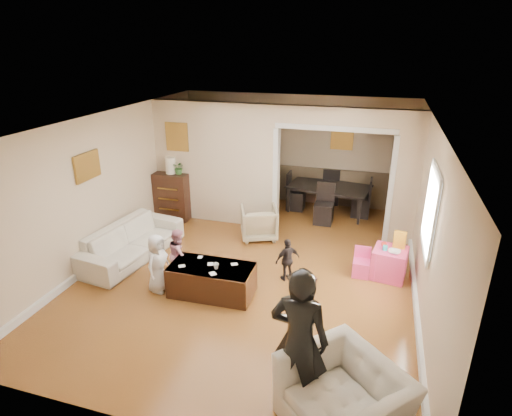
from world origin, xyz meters
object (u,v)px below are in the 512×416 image
(armchair_back, at_px, (259,223))
(child_kneel_b, at_px, (179,254))
(coffee_table, at_px, (212,280))
(adult_person, at_px, (299,341))
(armchair_front, at_px, (343,399))
(dining_table, at_px, (328,199))
(coffee_cup, at_px, (216,266))
(child_kneel_a, at_px, (158,263))
(sofa, at_px, (132,242))
(play_table, at_px, (389,263))
(child_toddler, at_px, (288,260))
(dresser, at_px, (173,196))
(cyan_cup, at_px, (385,248))
(table_lamp, at_px, (170,165))

(armchair_back, xyz_separation_m, child_kneel_b, (-0.84, -1.88, 0.12))
(coffee_table, distance_m, adult_person, 2.55)
(armchair_front, xyz_separation_m, coffee_table, (-2.23, 1.93, -0.13))
(dining_table, bearing_deg, adult_person, -76.19)
(coffee_cup, relative_size, child_kneel_a, 0.10)
(sofa, distance_m, child_kneel_a, 1.35)
(coffee_table, bearing_deg, coffee_cup, -26.57)
(dining_table, bearing_deg, sofa, -125.05)
(child_kneel_a, bearing_deg, play_table, -59.06)
(coffee_table, bearing_deg, child_kneel_b, 156.80)
(armchair_back, distance_m, child_toddler, 1.69)
(adult_person, bearing_deg, child_toddler, -71.93)
(dining_table, height_order, child_toddler, child_toddler)
(sofa, relative_size, play_table, 4.01)
(child_kneel_a, bearing_deg, coffee_cup, -75.85)
(coffee_table, xyz_separation_m, adult_person, (1.72, -1.77, 0.61))
(dresser, relative_size, child_kneel_a, 1.08)
(armchair_back, height_order, cyan_cup, armchair_back)
(sofa, bearing_deg, coffee_table, -102.97)
(coffee_table, relative_size, adult_person, 0.76)
(sofa, height_order, cyan_cup, sofa)
(dresser, height_order, table_lamp, table_lamp)
(dresser, xyz_separation_m, child_kneel_b, (1.29, -2.31, -0.08))
(coffee_table, bearing_deg, child_toddler, 35.54)
(table_lamp, xyz_separation_m, coffee_cup, (2.09, -2.66, -0.70))
(adult_person, bearing_deg, dresser, -46.63)
(child_kneel_a, height_order, child_kneel_b, child_kneel_a)
(cyan_cup, xyz_separation_m, child_kneel_a, (-3.43, -1.43, -0.07))
(armchair_back, xyz_separation_m, child_kneel_a, (-0.99, -2.33, 0.16))
(sofa, height_order, child_kneel_b, child_kneel_b)
(dresser, relative_size, play_table, 1.96)
(adult_person, bearing_deg, child_kneel_b, -37.43)
(armchair_back, xyz_separation_m, armchair_front, (2.09, -4.11, 0.05))
(dresser, relative_size, child_kneel_b, 1.18)
(armchair_back, distance_m, child_kneel_a, 2.53)
(armchair_back, distance_m, dresser, 2.18)
(table_lamp, bearing_deg, sofa, -86.43)
(adult_person, bearing_deg, cyan_cup, -102.57)
(play_table, xyz_separation_m, child_toddler, (-1.63, -0.58, 0.12))
(coffee_table, bearing_deg, dining_table, 71.75)
(armchair_front, xyz_separation_m, play_table, (0.45, 3.27, -0.12))
(coffee_cup, xyz_separation_m, dining_table, (1.19, 3.98, -0.21))
(armchair_front, relative_size, play_table, 2.16)
(armchair_back, xyz_separation_m, coffee_table, (-0.14, -2.18, -0.08))
(child_toddler, bearing_deg, dining_table, -136.26)
(sofa, bearing_deg, table_lamp, 11.27)
(coffee_table, distance_m, child_kneel_b, 0.79)
(coffee_cup, relative_size, play_table, 0.18)
(dresser, xyz_separation_m, adult_person, (3.72, -4.39, 0.33))
(armchair_back, relative_size, dining_table, 0.39)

